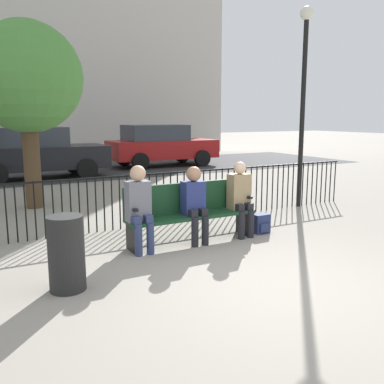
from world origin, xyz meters
name	(u,v)px	position (x,y,z in m)	size (l,w,h in m)	color
ground_plane	(279,288)	(0.00, 0.00, 0.00)	(80.00, 80.00, 0.00)	gray
park_bench	(189,210)	(0.00, 2.17, 0.50)	(2.10, 0.45, 0.92)	#14381E
seated_person_0	(139,204)	(-0.89, 2.04, 0.71)	(0.34, 0.39, 1.26)	navy
seated_person_1	(195,200)	(0.02, 2.04, 0.68)	(0.34, 0.39, 1.20)	black
seated_person_2	(240,195)	(0.87, 2.04, 0.68)	(0.34, 0.39, 1.22)	black
backpack	(261,224)	(1.29, 2.01, 0.16)	(0.28, 0.24, 0.32)	navy
fence_railing	(157,194)	(-0.02, 3.38, 0.56)	(9.01, 0.03, 0.95)	black
tree_1	(26,79)	(-1.75, 5.98, 2.71)	(2.28, 2.28, 3.89)	#4C3823
lamp_post	(304,80)	(3.36, 3.35, 2.70)	(0.28, 0.28, 4.15)	black
street_surface	(59,171)	(0.00, 12.00, 0.00)	(24.00, 6.00, 0.01)	#333335
parked_car_0	(35,152)	(-1.01, 10.47, 0.84)	(4.20, 1.94, 1.62)	black
parked_car_1	(161,145)	(3.88, 11.76, 0.84)	(4.20, 1.94, 1.62)	maroon
building_facade	(17,6)	(0.00, 20.00, 7.27)	(20.00, 6.00, 14.54)	beige
trash_bin	(66,253)	(-2.13, 1.12, 0.43)	(0.41, 0.41, 0.86)	black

